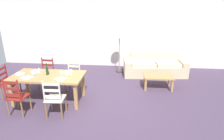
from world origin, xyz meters
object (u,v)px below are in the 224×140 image
object	(u,v)px
wine_glass_far_right	(71,70)
wine_glass_near_left	(32,73)
wine_glass_near_right	(67,74)
dining_table	(48,78)
wine_glass_far_left	(39,69)
coffee_cup_primary	(61,73)
dining_chair_head_west	(8,82)
dining_chair_near_right	(54,98)
wine_bottle	(47,71)
coffee_table	(158,78)
couch	(154,67)
standing_lamp	(119,36)
dining_chair_far_left	(47,74)
dining_chair_near_left	(16,96)
dining_chair_far_right	(73,75)

from	to	relation	value
wine_glass_far_right	wine_glass_near_left	bearing A→B (deg)	-162.62
wine_glass_near_right	wine_glass_far_right	xyz separation A→B (m)	(0.02, 0.27, 0.00)
dining_table	wine_glass_far_left	distance (m)	0.39
wine_glass_far_right	coffee_cup_primary	xyz separation A→B (m)	(-0.26, -0.04, -0.07)
dining_chair_head_west	dining_table	bearing A→B (deg)	-1.11
dining_table	dining_chair_near_right	distance (m)	0.89
wine_bottle	coffee_table	bearing A→B (deg)	19.54
coffee_table	couch	bearing A→B (deg)	88.84
coffee_cup_primary	dining_table	bearing A→B (deg)	-164.96
couch	coffee_table	bearing A→B (deg)	-91.16
dining_table	coffee_cup_primary	size ratio (longest dim) A/B	21.11
coffee_table	standing_lamp	bearing A→B (deg)	133.31
coffee_table	wine_glass_far_right	bearing A→B (deg)	-158.21
wine_glass_near_right	dining_chair_head_west	bearing A→B (deg)	174.75
wine_glass_near_right	couch	distance (m)	3.57
wine_glass_near_right	coffee_table	xyz separation A→B (m)	(2.49, 1.26, -0.51)
dining_chair_far_left	dining_chair_near_left	bearing A→B (deg)	-92.39
wine_glass_far_right	coffee_cup_primary	distance (m)	0.27
wine_glass_far_right	dining_chair_far_right	bearing A→B (deg)	104.34
dining_chair_head_west	standing_lamp	size ratio (longest dim) A/B	0.59
coffee_cup_primary	couch	size ratio (longest dim) A/B	0.04
wine_bottle	wine_glass_far_left	distance (m)	0.31
dining_table	dining_chair_near_right	size ratio (longest dim) A/B	1.98
wine_glass_far_left	coffee_table	bearing A→B (deg)	16.14
dining_chair_near_right	dining_chair_far_left	distance (m)	1.76
standing_lamp	dining_table	bearing A→B (deg)	-124.74
dining_chair_far_left	wine_glass_far_left	bearing A→B (deg)	-80.72
dining_chair_near_right	dining_chair_head_west	size ratio (longest dim) A/B	1.00
dining_chair_near_left	dining_chair_head_west	size ratio (longest dim) A/B	1.00
dining_chair_head_west	coffee_table	world-z (taller)	dining_chair_head_west
couch	standing_lamp	bearing A→B (deg)	172.17
dining_chair_near_left	coffee_cup_primary	distance (m)	1.21
dining_table	coffee_table	xyz separation A→B (m)	(3.07, 1.12, -0.31)
dining_table	coffee_table	world-z (taller)	dining_table
wine_bottle	dining_chair_near_left	bearing A→B (deg)	-120.66
wine_glass_far_right	wine_glass_near_right	bearing A→B (deg)	-94.03
dining_chair_far_right	dining_chair_head_west	distance (m)	1.78
dining_chair_near_left	dining_chair_head_west	xyz separation A→B (m)	(-0.71, 0.77, 0.00)
dining_chair_near_right	dining_chair_far_right	world-z (taller)	same
wine_glass_near_right	coffee_table	bearing A→B (deg)	26.88
dining_chair_near_right	dining_chair_far_right	xyz separation A→B (m)	(-0.01, 1.48, 0.00)
dining_chair_far_left	wine_bottle	bearing A→B (deg)	-62.56
coffee_table	wine_glass_near_right	bearing A→B (deg)	-153.12
wine_bottle	coffee_cup_primary	bearing A→B (deg)	10.10
dining_chair_near_right	standing_lamp	xyz separation A→B (m)	(1.29, 3.27, 0.93)
dining_chair_far_right	wine_glass_near_right	size ratio (longest dim) A/B	5.96
dining_chair_head_west	coffee_table	bearing A→B (deg)	14.50
dining_chair_far_left	wine_bottle	world-z (taller)	wine_bottle
wine_glass_near_left	wine_glass_near_right	distance (m)	0.91
wine_glass_far_left	standing_lamp	size ratio (longest dim) A/B	0.10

